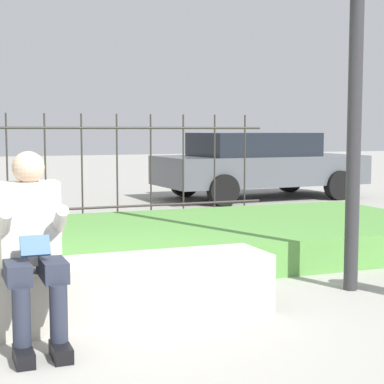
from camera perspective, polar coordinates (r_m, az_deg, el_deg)
ground_plane at (r=4.78m, az=-8.20°, el=-11.27°), size 60.00×60.00×0.00m
stone_bench at (r=4.76m, az=-6.74°, el=-8.88°), size 2.33×0.55×0.44m
person_seated_reader at (r=4.25m, az=-14.04°, el=-4.17°), size 0.42×0.73×1.24m
grass_berm at (r=6.72m, az=-12.26°, el=-4.95°), size 8.81×2.74×0.34m
iron_fence at (r=8.64m, az=-14.49°, el=1.75°), size 6.81×0.03×1.60m
car_parked_right at (r=12.96m, az=5.88°, el=2.53°), size 4.18×2.13×1.32m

